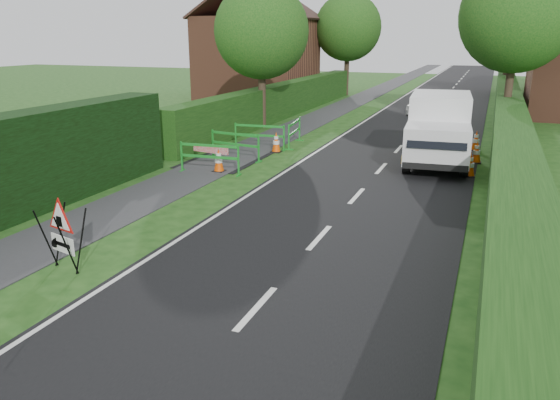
# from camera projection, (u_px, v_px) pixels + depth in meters

# --- Properties ---
(ground) EXTENTS (120.00, 120.00, 0.00)m
(ground) POSITION_uv_depth(u_px,v_px,m) (93.00, 310.00, 8.96)
(ground) COLOR #194112
(ground) RESTS_ON ground
(road_surface) EXTENTS (6.00, 90.00, 0.02)m
(road_surface) POSITION_uv_depth(u_px,v_px,m) (445.00, 97.00, 39.31)
(road_surface) COLOR black
(road_surface) RESTS_ON ground
(footpath) EXTENTS (2.00, 90.00, 0.02)m
(footpath) POSITION_uv_depth(u_px,v_px,m) (370.00, 94.00, 41.21)
(footpath) COLOR #2D2D30
(footpath) RESTS_ON ground
(hedge_west_far) EXTENTS (1.00, 24.00, 1.80)m
(hedge_west_far) POSITION_uv_depth(u_px,v_px,m) (284.00, 116.00, 30.31)
(hedge_west_far) COLOR #14380F
(hedge_west_far) RESTS_ON ground
(hedge_east) EXTENTS (1.20, 50.00, 1.50)m
(hedge_east) POSITION_uv_depth(u_px,v_px,m) (507.00, 152.00, 20.98)
(hedge_east) COLOR #14380F
(hedge_east) RESTS_ON ground
(house_west) EXTENTS (7.50, 7.40, 7.88)m
(house_west) POSITION_uv_depth(u_px,v_px,m) (258.00, 56.00, 38.34)
(house_west) COLOR brown
(house_west) RESTS_ON ground
(tree_nw) EXTENTS (4.40, 4.40, 6.70)m
(tree_nw) POSITION_uv_depth(u_px,v_px,m) (261.00, 31.00, 25.30)
(tree_nw) COLOR #2D2116
(tree_nw) RESTS_ON ground
(tree_ne) EXTENTS (5.20, 5.20, 7.79)m
(tree_ne) POSITION_uv_depth(u_px,v_px,m) (517.00, 15.00, 24.86)
(tree_ne) COLOR #2D2116
(tree_ne) RESTS_ON ground
(tree_fw) EXTENTS (4.80, 4.80, 7.24)m
(tree_fw) POSITION_uv_depth(u_px,v_px,m) (348.00, 28.00, 39.47)
(tree_fw) COLOR #2D2116
(tree_fw) RESTS_ON ground
(tree_fe) EXTENTS (4.20, 4.20, 6.33)m
(tree_fe) POSITION_uv_depth(u_px,v_px,m) (510.00, 36.00, 39.41)
(tree_fe) COLOR #2D2116
(tree_fe) RESTS_ON ground
(triangle_sign) EXTENTS (1.02, 1.02, 1.22)m
(triangle_sign) POSITION_uv_depth(u_px,v_px,m) (60.00, 229.00, 10.20)
(triangle_sign) COLOR black
(triangle_sign) RESTS_ON ground
(works_van) EXTENTS (2.41, 5.28, 2.34)m
(works_van) POSITION_uv_depth(u_px,v_px,m) (439.00, 128.00, 18.86)
(works_van) COLOR silver
(works_van) RESTS_ON ground
(traffic_cone_0) EXTENTS (0.38, 0.38, 0.79)m
(traffic_cone_0) POSITION_uv_depth(u_px,v_px,m) (470.00, 164.00, 17.28)
(traffic_cone_0) COLOR black
(traffic_cone_0) RESTS_ON ground
(traffic_cone_1) EXTENTS (0.38, 0.38, 0.79)m
(traffic_cone_1) POSITION_uv_depth(u_px,v_px,m) (477.00, 152.00, 19.13)
(traffic_cone_1) COLOR black
(traffic_cone_1) RESTS_ON ground
(traffic_cone_2) EXTENTS (0.38, 0.38, 0.79)m
(traffic_cone_2) POSITION_uv_depth(u_px,v_px,m) (476.00, 140.00, 21.20)
(traffic_cone_2) COLOR black
(traffic_cone_2) RESTS_ON ground
(traffic_cone_3) EXTENTS (0.38, 0.38, 0.79)m
(traffic_cone_3) POSITION_uv_depth(u_px,v_px,m) (219.00, 160.00, 17.89)
(traffic_cone_3) COLOR black
(traffic_cone_3) RESTS_ON ground
(traffic_cone_4) EXTENTS (0.38, 0.38, 0.79)m
(traffic_cone_4) POSITION_uv_depth(u_px,v_px,m) (276.00, 142.00, 20.88)
(traffic_cone_4) COLOR black
(traffic_cone_4) RESTS_ON ground
(ped_barrier_0) EXTENTS (2.08, 0.49, 1.00)m
(ped_barrier_0) POSITION_uv_depth(u_px,v_px,m) (209.00, 154.00, 17.59)
(ped_barrier_0) COLOR #188623
(ped_barrier_0) RESTS_ON ground
(ped_barrier_1) EXTENTS (2.09, 0.67, 1.00)m
(ped_barrier_1) POSITION_uv_depth(u_px,v_px,m) (235.00, 142.00, 19.61)
(ped_barrier_1) COLOR #188623
(ped_barrier_1) RESTS_ON ground
(ped_barrier_2) EXTENTS (2.08, 0.51, 1.00)m
(ped_barrier_2) POSITION_uv_depth(u_px,v_px,m) (259.00, 133.00, 21.36)
(ped_barrier_2) COLOR #188623
(ped_barrier_2) RESTS_ON ground
(ped_barrier_3) EXTENTS (0.61, 2.09, 1.00)m
(ped_barrier_3) POSITION_uv_depth(u_px,v_px,m) (294.00, 130.00, 22.15)
(ped_barrier_3) COLOR #188623
(ped_barrier_3) RESTS_ON ground
(redwhite_plank) EXTENTS (1.49, 0.27, 0.25)m
(redwhite_plank) POSITION_uv_depth(u_px,v_px,m) (211.00, 162.00, 19.38)
(redwhite_plank) COLOR red
(redwhite_plank) RESTS_ON ground
(hatchback_car) EXTENTS (1.70, 3.55, 1.17)m
(hatchback_car) POSITION_uv_depth(u_px,v_px,m) (424.00, 103.00, 31.07)
(hatchback_car) COLOR silver
(hatchback_car) RESTS_ON ground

